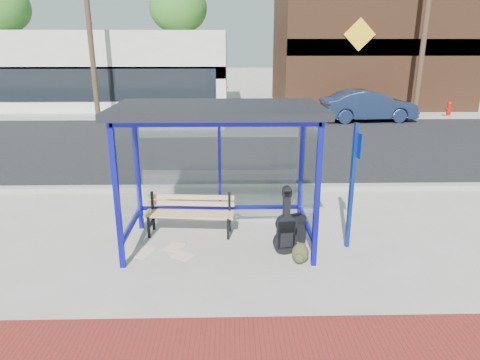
{
  "coord_description": "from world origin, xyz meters",
  "views": [
    {
      "loc": [
        0.2,
        -6.77,
        3.33
      ],
      "look_at": [
        0.36,
        0.2,
        1.12
      ],
      "focal_mm": 32.0,
      "sensor_mm": 36.0,
      "label": 1
    }
  ],
  "objects_px": {
    "guitar_bag": "(286,231)",
    "suitcase": "(295,230)",
    "bench": "(190,211)",
    "fire_hydrant": "(449,109)",
    "parked_car": "(368,106)",
    "backpack": "(300,254)"
  },
  "relations": [
    {
      "from": "parked_car",
      "to": "fire_hydrant",
      "type": "bearing_deg",
      "value": -82.52
    },
    {
      "from": "guitar_bag",
      "to": "parked_car",
      "type": "height_order",
      "value": "parked_car"
    },
    {
      "from": "bench",
      "to": "suitcase",
      "type": "xyz_separation_m",
      "value": [
        1.86,
        -0.49,
        -0.17
      ]
    },
    {
      "from": "suitcase",
      "to": "parked_car",
      "type": "xyz_separation_m",
      "value": [
        5.12,
        12.48,
        0.43
      ]
    },
    {
      "from": "bench",
      "to": "suitcase",
      "type": "distance_m",
      "value": 1.93
    },
    {
      "from": "suitcase",
      "to": "fire_hydrant",
      "type": "relative_size",
      "value": 0.75
    },
    {
      "from": "bench",
      "to": "suitcase",
      "type": "height_order",
      "value": "bench"
    },
    {
      "from": "bench",
      "to": "fire_hydrant",
      "type": "relative_size",
      "value": 2.15
    },
    {
      "from": "suitcase",
      "to": "parked_car",
      "type": "distance_m",
      "value": 13.5
    },
    {
      "from": "bench",
      "to": "fire_hydrant",
      "type": "xyz_separation_m",
      "value": [
        11.18,
        12.92,
        -0.02
      ]
    },
    {
      "from": "suitcase",
      "to": "fire_hydrant",
      "type": "height_order",
      "value": "fire_hydrant"
    },
    {
      "from": "guitar_bag",
      "to": "suitcase",
      "type": "bearing_deg",
      "value": 50.45
    },
    {
      "from": "parked_car",
      "to": "guitar_bag",
      "type": "bearing_deg",
      "value": 152.42
    },
    {
      "from": "bench",
      "to": "backpack",
      "type": "xyz_separation_m",
      "value": [
        1.85,
        -1.17,
        -0.28
      ]
    },
    {
      "from": "backpack",
      "to": "fire_hydrant",
      "type": "bearing_deg",
      "value": 74.97
    },
    {
      "from": "guitar_bag",
      "to": "backpack",
      "type": "bearing_deg",
      "value": -67.73
    },
    {
      "from": "backpack",
      "to": "parked_car",
      "type": "relative_size",
      "value": 0.08
    },
    {
      "from": "guitar_bag",
      "to": "fire_hydrant",
      "type": "distance_m",
      "value": 16.74
    },
    {
      "from": "guitar_bag",
      "to": "suitcase",
      "type": "relative_size",
      "value": 1.94
    },
    {
      "from": "backpack",
      "to": "suitcase",
      "type": "bearing_deg",
      "value": 107.18
    },
    {
      "from": "suitcase",
      "to": "backpack",
      "type": "distance_m",
      "value": 0.69
    },
    {
      "from": "guitar_bag",
      "to": "backpack",
      "type": "xyz_separation_m",
      "value": [
        0.2,
        -0.33,
        -0.25
      ]
    }
  ]
}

